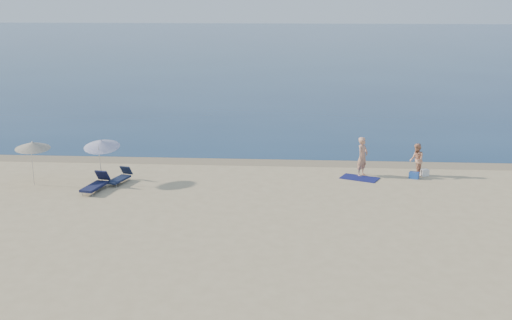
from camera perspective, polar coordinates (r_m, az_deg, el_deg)
The scene contains 11 objects.
sea at distance 113.82m, azimuth 3.64°, elevation 10.21°, with size 240.00×160.00×0.01m, color #0C2548.
wet_sand_strip at distance 34.02m, azimuth 2.72°, elevation -0.22°, with size 240.00×1.60×0.00m, color #847254.
person_left at distance 31.74m, azimuth 9.44°, elevation 0.30°, with size 0.71×0.46×1.93m, color tan.
person_right at distance 32.29m, azimuth 14.09°, elevation 0.01°, with size 0.79×0.61×1.62m, color tan.
beach_towel at distance 31.49m, azimuth 9.20°, elevation -1.60°, with size 1.77×0.98×0.03m, color #0E1148.
white_bag at distance 32.56m, azimuth 14.73°, elevation -1.09°, with size 0.38×0.32×0.32m, color white.
blue_cooler at distance 31.98m, azimuth 13.87°, elevation -1.32°, with size 0.45×0.32×0.32m, color #1F4BA9.
umbrella_near at distance 30.83m, azimuth -13.56°, elevation 1.39°, with size 1.78×1.81×2.22m.
umbrella_far at distance 31.45m, azimuth -19.25°, elevation 1.24°, with size 2.10×2.11×2.16m.
lounger_left at distance 29.99m, azimuth -14.06°, elevation -2.13°, with size 0.94×1.92×0.81m.
lounger_right at distance 30.97m, azimuth -11.99°, elevation -1.55°, with size 0.93×1.67×0.70m.
Camera 1 is at (0.63, -13.48, 8.71)m, focal length 45.00 mm.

